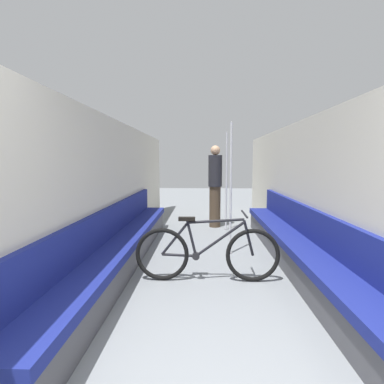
{
  "coord_description": "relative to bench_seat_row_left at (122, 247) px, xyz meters",
  "views": [
    {
      "loc": [
        -0.09,
        -1.02,
        1.46
      ],
      "look_at": [
        -0.24,
        3.34,
        1.01
      ],
      "focal_mm": 28.0,
      "sensor_mm": 36.0,
      "label": 1
    }
  ],
  "objects": [
    {
      "name": "wall_left",
      "position": [
        -0.24,
        0.23,
        0.76
      ],
      "size": [
        0.1,
        9.53,
        2.08
      ],
      "primitive_type": "cube",
      "color": "beige",
      "rests_on": "ground"
    },
    {
      "name": "wall_right",
      "position": [
        2.64,
        0.23,
        0.76
      ],
      "size": [
        0.1,
        9.53,
        2.08
      ],
      "primitive_type": "cube",
      "color": "beige",
      "rests_on": "ground"
    },
    {
      "name": "bench_seat_row_left",
      "position": [
        0.0,
        0.0,
        0.0
      ],
      "size": [
        0.44,
        5.21,
        0.84
      ],
      "color": "#4C4C51",
      "rests_on": "ground"
    },
    {
      "name": "bench_seat_row_right",
      "position": [
        2.39,
        0.0,
        0.0
      ],
      "size": [
        0.44,
        5.21,
        0.84
      ],
      "color": "#4C4C51",
      "rests_on": "ground"
    },
    {
      "name": "bicycle",
      "position": [
        1.16,
        -0.43,
        0.07
      ],
      "size": [
        1.75,
        0.46,
        0.85
      ],
      "rotation": [
        0.0,
        0.0,
        0.25
      ],
      "color": "black",
      "rests_on": "ground"
    },
    {
      "name": "grab_pole_near",
      "position": [
        1.61,
        2.34,
        0.72
      ],
      "size": [
        0.08,
        0.08,
        2.06
      ],
      "color": "gray",
      "rests_on": "ground"
    },
    {
      "name": "grab_pole_far",
      "position": [
        1.54,
        0.68,
        0.72
      ],
      "size": [
        0.08,
        0.08,
        2.06
      ],
      "color": "gray",
      "rests_on": "ground"
    },
    {
      "name": "passenger_standing",
      "position": [
        1.38,
        2.62,
        0.65
      ],
      "size": [
        0.3,
        0.3,
        1.8
      ],
      "rotation": [
        0.0,
        0.0,
        0.62
      ],
      "color": "#473828",
      "rests_on": "ground"
    }
  ]
}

